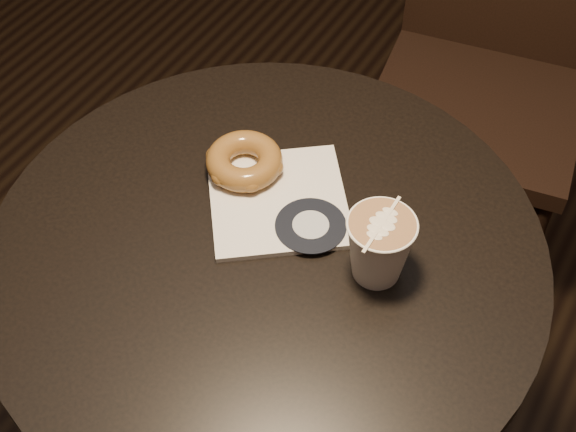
{
  "coord_description": "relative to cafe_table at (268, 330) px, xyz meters",
  "views": [
    {
      "loc": [
        0.33,
        -0.51,
        1.54
      ],
      "look_at": [
        0.01,
        0.03,
        0.79
      ],
      "focal_mm": 50.0,
      "sensor_mm": 36.0,
      "label": 1
    }
  ],
  "objects": [
    {
      "name": "cafe_table",
      "position": [
        0.0,
        0.0,
        0.0
      ],
      "size": [
        0.7,
        0.7,
        0.75
      ],
      "color": "black",
      "rests_on": "ground"
    },
    {
      "name": "latte_cup",
      "position": [
        0.14,
        0.03,
        0.25
      ],
      "size": [
        0.08,
        0.08,
        0.09
      ],
      "primitive_type": null,
      "color": "white",
      "rests_on": "cafe_table"
    },
    {
      "name": "doughnut",
      "position": [
        -0.09,
        0.09,
        0.22
      ],
      "size": [
        0.1,
        0.1,
        0.03
      ],
      "primitive_type": "torus",
      "color": "brown",
      "rests_on": "pastry_bag"
    },
    {
      "name": "pastry_bag",
      "position": [
        -0.02,
        0.07,
        0.2
      ],
      "size": [
        0.24,
        0.24,
        0.01
      ],
      "primitive_type": "cube",
      "rotation": [
        0.0,
        0.0,
        0.66
      ],
      "color": "white",
      "rests_on": "cafe_table"
    },
    {
      "name": "chair",
      "position": [
        0.04,
        0.79,
        0.02
      ],
      "size": [
        0.46,
        0.46,
        1.01
      ],
      "rotation": [
        0.0,
        0.0,
        0.17
      ],
      "color": "black",
      "rests_on": "ground"
    }
  ]
}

